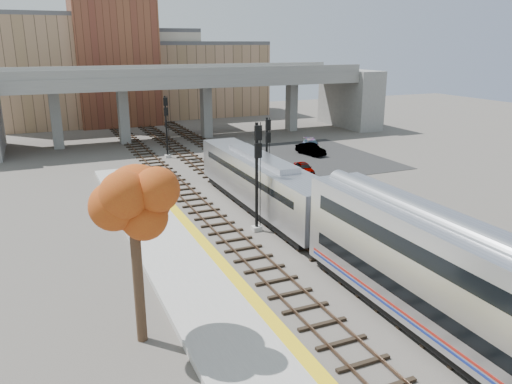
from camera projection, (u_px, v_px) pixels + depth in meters
name	position (u px, v px, depth m)	size (l,w,h in m)	color
ground	(350.00, 288.00, 26.22)	(160.00, 160.00, 0.00)	#47423D
platform	(220.00, 314.00, 23.38)	(4.50, 60.00, 0.35)	#9E9E99
yellow_strip	(257.00, 303.00, 24.06)	(0.70, 60.00, 0.01)	yellow
tracks	(266.00, 213.00, 37.52)	(10.70, 95.00, 0.25)	black
overpass	(191.00, 94.00, 65.91)	(54.00, 12.00, 9.50)	slate
buildings_far	(132.00, 71.00, 82.82)	(43.00, 21.00, 20.60)	#A37C5F
parking_lot	(314.00, 157.00, 56.16)	(14.00, 18.00, 0.04)	black
locomotive	(261.00, 182.00, 37.84)	(3.02, 19.05, 4.10)	#A8AAB2
signal_mast_near	(257.00, 178.00, 33.15)	(0.60, 0.64, 7.46)	#9E9E99
signal_mast_mid	(267.00, 159.00, 41.25)	(0.60, 0.64, 6.58)	#9E9E99
signal_mast_far	(166.00, 128.00, 55.00)	(0.60, 0.64, 6.84)	#9E9E99
tree	(133.00, 207.00, 19.95)	(3.60, 3.60, 8.20)	#382619
car_a	(304.00, 168.00, 48.92)	(1.31, 3.25, 1.11)	#99999E
car_b	(311.00, 149.00, 57.03)	(1.38, 3.97, 1.31)	#99999E
car_c	(312.00, 145.00, 59.75)	(1.72, 4.22, 1.23)	#99999E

